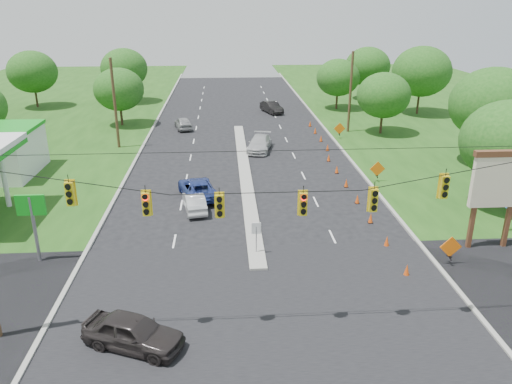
{
  "coord_description": "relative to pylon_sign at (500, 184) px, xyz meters",
  "views": [
    {
      "loc": [
        -1.76,
        -20.21,
        13.99
      ],
      "look_at": [
        0.18,
        9.03,
        2.8
      ],
      "focal_mm": 35.0,
      "sensor_mm": 36.0,
      "label": 1
    }
  ],
  "objects": [
    {
      "name": "median",
      "position": [
        -14.31,
        14.8,
        -4.0
      ],
      "size": [
        1.0,
        34.0,
        0.18
      ],
      "primitive_type": "cube",
      "color": "gray",
      "rests_on": "ground"
    },
    {
      "name": "cone_0",
      "position": [
        -6.3,
        -3.2,
        -3.65
      ],
      "size": [
        0.32,
        0.32,
        0.7
      ],
      "primitive_type": "cone",
      "color": "#DC480F",
      "rests_on": "ground"
    },
    {
      "name": "silver_car_oncoming",
      "position": [
        -20.8,
        31.47,
        -3.29
      ],
      "size": [
        2.57,
        4.43,
        1.42
      ],
      "primitive_type": "imported",
      "rotation": [
        0.0,
        0.0,
        3.37
      ],
      "color": "gray",
      "rests_on": "ground"
    },
    {
      "name": "tree_8",
      "position": [
        7.69,
        15.8,
        1.58
      ],
      "size": [
        7.56,
        7.56,
        8.82
      ],
      "color": "black",
      "rests_on": "ground"
    },
    {
      "name": "blue_pickup",
      "position": [
        -18.16,
        9.32,
        -3.28
      ],
      "size": [
        3.55,
        5.63,
        1.45
      ],
      "primitive_type": "imported",
      "rotation": [
        0.0,
        0.0,
        3.37
      ],
      "color": "navy",
      "rests_on": "ground"
    },
    {
      "name": "work_sign_2",
      "position": [
        -3.51,
        25.8,
        -2.91
      ],
      "size": [
        1.27,
        0.58,
        1.37
      ],
      "color": "black",
      "rests_on": "ground"
    },
    {
      "name": "tree_11",
      "position": [
        5.69,
        48.8,
        0.96
      ],
      "size": [
        6.72,
        6.72,
        7.84
      ],
      "color": "black",
      "rests_on": "ground"
    },
    {
      "name": "work_sign_1",
      "position": [
        -3.51,
        11.8,
        -2.91
      ],
      "size": [
        1.27,
        0.58,
        1.37
      ],
      "color": "black",
      "rests_on": "ground"
    },
    {
      "name": "utility_pole_far_right",
      "position": [
        -1.81,
        28.8,
        0.5
      ],
      "size": [
        0.28,
        0.28,
        9.0
      ],
      "primitive_type": "cylinder",
      "color": "#422D1C",
      "rests_on": "ground"
    },
    {
      "name": "cone_10",
      "position": [
        -5.7,
        31.8,
        -3.65
      ],
      "size": [
        0.32,
        0.32,
        0.7
      ],
      "primitive_type": "cone",
      "color": "#DC480F",
      "rests_on": "ground"
    },
    {
      "name": "white_sedan",
      "position": [
        -18.27,
        6.74,
        -3.36
      ],
      "size": [
        2.03,
        4.04,
        1.27
      ],
      "primitive_type": "imported",
      "rotation": [
        0.0,
        0.0,
        3.33
      ],
      "color": "#B3B3B3",
      "rests_on": "ground"
    },
    {
      "name": "tree_9",
      "position": [
        1.69,
        27.8,
        0.34
      ],
      "size": [
        5.88,
        5.88,
        6.86
      ],
      "color": "black",
      "rests_on": "ground"
    },
    {
      "name": "cone_4",
      "position": [
        -6.3,
        10.8,
        -3.65
      ],
      "size": [
        0.32,
        0.32,
        0.7
      ],
      "primitive_type": "cone",
      "color": "#DC480F",
      "rests_on": "ground"
    },
    {
      "name": "cone_1",
      "position": [
        -6.3,
        0.3,
        -3.65
      ],
      "size": [
        0.32,
        0.32,
        0.7
      ],
      "primitive_type": "cone",
      "color": "#DC480F",
      "rests_on": "ground"
    },
    {
      "name": "curb_left",
      "position": [
        -24.41,
        23.8,
        -4.0
      ],
      "size": [
        0.25,
        110.0,
        0.16
      ],
      "primitive_type": "cube",
      "color": "gray",
      "rests_on": "ground"
    },
    {
      "name": "tree_6",
      "position": [
        -30.31,
        48.8,
        0.96
      ],
      "size": [
        6.72,
        6.72,
        7.84
      ],
      "color": "black",
      "rests_on": "ground"
    },
    {
      "name": "tree_10",
      "position": [
        9.69,
        37.8,
        1.58
      ],
      "size": [
        7.56,
        7.56,
        8.82
      ],
      "color": "black",
      "rests_on": "ground"
    },
    {
      "name": "cone_5",
      "position": [
        -6.3,
        14.3,
        -3.65
      ],
      "size": [
        0.32,
        0.32,
        0.7
      ],
      "primitive_type": "cone",
      "color": "#DC480F",
      "rests_on": "ground"
    },
    {
      "name": "cone_8",
      "position": [
        -5.7,
        24.8,
        -3.65
      ],
      "size": [
        0.32,
        0.32,
        0.7
      ],
      "primitive_type": "cone",
      "color": "#DC480F",
      "rests_on": "ground"
    },
    {
      "name": "median_sign",
      "position": [
        -14.31,
        -0.2,
        -2.54
      ],
      "size": [
        0.55,
        0.06,
        2.05
      ],
      "color": "gray",
      "rests_on": "ground"
    },
    {
      "name": "dark_car_receding",
      "position": [
        -9.57,
        39.96,
        -3.24
      ],
      "size": [
        3.01,
        4.88,
        1.52
      ],
      "primitive_type": "imported",
      "rotation": [
        0.0,
        0.0,
        0.33
      ],
      "color": "black",
      "rests_on": "ground"
    },
    {
      "name": "pylon_sign",
      "position": [
        0.0,
        0.0,
        0.0
      ],
      "size": [
        5.9,
        2.3,
        6.12
      ],
      "color": "#59331E",
      "rests_on": "ground"
    },
    {
      "name": "cross_street",
      "position": [
        -14.31,
        -6.2,
        -4.0
      ],
      "size": [
        160.0,
        14.0,
        0.02
      ],
      "primitive_type": "cube",
      "color": "black",
      "rests_on": "ground"
    },
    {
      "name": "tree_12",
      "position": [
        -0.31,
        41.8,
        0.34
      ],
      "size": [
        5.88,
        5.88,
        6.86
      ],
      "color": "black",
      "rests_on": "ground"
    },
    {
      "name": "cone_9",
      "position": [
        -5.7,
        28.3,
        -3.65
      ],
      "size": [
        0.32,
        0.32,
        0.7
      ],
      "primitive_type": "cone",
      "color": "#DC480F",
      "rests_on": "ground"
    },
    {
      "name": "utility_pole_far_left",
      "position": [
        -26.81,
        23.8,
        0.5
      ],
      "size": [
        0.28,
        0.28,
        9.0
      ],
      "primitive_type": "cylinder",
      "color": "#422D1C",
      "rests_on": "ground"
    },
    {
      "name": "tree_4",
      "position": [
        -42.31,
        45.8,
        0.96
      ],
      "size": [
        6.72,
        6.72,
        7.84
      ],
      "color": "black",
      "rests_on": "ground"
    },
    {
      "name": "tree_7",
      "position": [
        3.69,
        5.8,
        0.96
      ],
      "size": [
        6.72,
        6.72,
        7.84
      ],
      "color": "black",
      "rests_on": "ground"
    },
    {
      "name": "signal_span",
      "position": [
        -14.37,
        -7.2,
        0.97
      ],
      "size": [
        25.6,
        0.32,
        9.0
      ],
      "color": "#422D1C",
      "rests_on": "ground"
    },
    {
      "name": "cone_7",
      "position": [
        -5.7,
        21.3,
        -3.65
      ],
      "size": [
        0.32,
        0.32,
        0.7
      ],
      "primitive_type": "cone",
      "color": "#DC480F",
      "rests_on": "ground"
    },
    {
      "name": "cone_3",
      "position": [
        -6.3,
        7.3,
        -3.65
      ],
      "size": [
        0.32,
        0.32,
        0.7
      ],
      "primitive_type": "cone",
      "color": "#DC480F",
      "rests_on": "ground"
    },
    {
      "name": "silver_car_far",
      "position": [
        -12.52,
        21.81,
        -3.27
      ],
      "size": [
        3.08,
        5.38,
        1.47
      ],
      "primitive_type": "imported",
      "rotation": [
        0.0,
        0.0,
        -0.21
      ],
      "color": "#B6B6B7",
      "rests_on": "ground"
    },
    {
      "name": "ground",
      "position": [
        -14.31,
        -6.2,
        -4.0
      ],
      "size": [
        160.0,
        160.0,
        0.0
      ],
      "primitive_type": "plane",
      "color": "black",
      "rests_on": "ground"
    },
    {
      "name": "curb_right",
      "position": [
        -4.21,
        23.8,
        -4.0
      ],
      "size": [
        0.25,
        110.0,
        0.16
      ],
      "primitive_type": "cube",
      "color": "gray",
      "rests_on": "ground"
    },
    {
      "name": "cone_2",
      "position": [
        -6.3,
        3.8,
        -3.65
      ],
      "size": [
        0.32,
        0.32,
        0.7
      ],
      "primitive_type": "cone",
      "color": "#DC480F",
      "rests_on": "ground"
    },
    {
      "name": "work_sign_0",
      "position": [
        -3.51,
        -2.2,
        -2.91
      ],
      "size": [
        1.27,
        0.58,
        1.37
      ],
      "color": "black",
      "rests_on": "ground"
    },
    {
      "name": "black_sedan",
      "position": [
        -20.15,
        -8.31,
        -3.24
      ],
      "size": [
        4.81,
        3.39,
        1.52
      ],
      "primitive_type": "imported",
      "rotation": [
        0.0,
        0.0,
        1.17
      ],
      "color": "#2A2524",
      "rests_on": "ground"
    },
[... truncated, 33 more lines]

